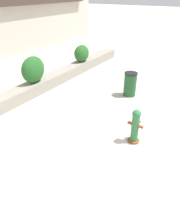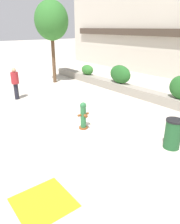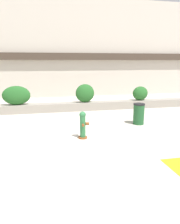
% 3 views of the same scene
% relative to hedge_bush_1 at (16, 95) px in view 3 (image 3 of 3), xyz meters
% --- Properties ---
extents(ground_plane, '(120.00, 120.00, 0.00)m').
position_rel_hedge_bush_1_xyz_m(ground_plane, '(2.10, -6.00, -1.05)').
color(ground_plane, beige).
extents(building_facade, '(30.00, 1.36, 8.00)m').
position_rel_hedge_bush_1_xyz_m(building_facade, '(2.10, 5.98, 2.94)').
color(building_facade, beige).
rests_on(building_facade, ground).
extents(planter_wall_low, '(18.00, 0.70, 0.50)m').
position_rel_hedge_bush_1_xyz_m(planter_wall_low, '(2.10, 0.00, -0.80)').
color(planter_wall_low, gray).
rests_on(planter_wall_low, ground).
extents(hedge_bush_1, '(1.58, 0.70, 1.10)m').
position_rel_hedge_bush_1_xyz_m(hedge_bush_1, '(0.00, 0.00, 0.00)').
color(hedge_bush_1, '#235B23').
rests_on(hedge_bush_1, planter_wall_low).
extents(hedge_bush_2, '(1.15, 0.67, 1.12)m').
position_rel_hedge_bush_1_xyz_m(hedge_bush_2, '(4.03, 0.00, 0.01)').
color(hedge_bush_2, '#235B23').
rests_on(hedge_bush_2, planter_wall_low).
extents(hedge_bush_3, '(1.00, 0.70, 0.89)m').
position_rel_hedge_bush_1_xyz_m(hedge_bush_3, '(7.68, 0.00, -0.10)').
color(hedge_bush_3, '#235B23').
rests_on(hedge_bush_3, planter_wall_low).
extents(fire_hydrant, '(0.44, 0.48, 1.08)m').
position_rel_hedge_bush_1_xyz_m(fire_hydrant, '(3.00, -5.01, -0.50)').
color(fire_hydrant, brown).
rests_on(fire_hydrant, ground).
extents(trash_bin, '(0.55, 0.55, 1.01)m').
position_rel_hedge_bush_1_xyz_m(trash_bin, '(5.98, -3.59, -0.54)').
color(trash_bin, '#1E5128').
rests_on(trash_bin, ground).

